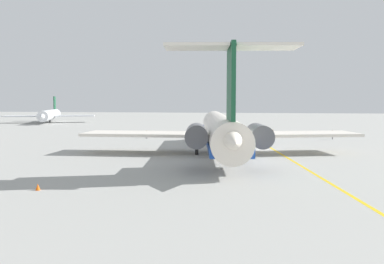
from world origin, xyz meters
name	(u,v)px	position (x,y,z in m)	size (l,w,h in m)	color
ground	(263,150)	(0.00, 0.00, 0.00)	(371.89, 371.89, 0.00)	#9E9E99
main_jetliner	(221,130)	(-6.01, 5.80, 3.48)	(43.78, 38.81, 12.77)	silver
airliner_mid_right	(49,115)	(63.77, 69.67, 2.67)	(29.42, 29.56, 9.06)	silver
ground_crew_near_nose	(273,133)	(19.93, -2.41, 1.09)	(0.44, 0.28, 1.72)	black
ground_crew_near_tail	(332,134)	(18.94, -13.62, 1.14)	(0.45, 0.29, 1.80)	black
ground_crew_portside	(146,133)	(15.19, 22.22, 1.04)	(0.26, 0.38, 1.65)	black
safety_cone_nose	(38,187)	(-29.69, 18.96, 0.28)	(0.40, 0.40, 0.55)	#EA590F
taxiway_centreline	(283,155)	(-4.79, -2.59, 0.00)	(83.58, 0.36, 0.01)	gold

